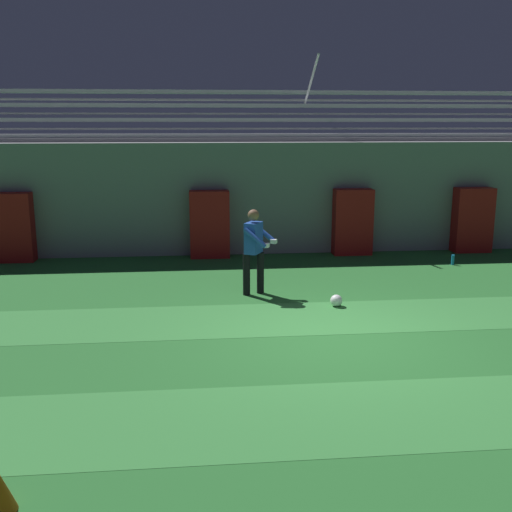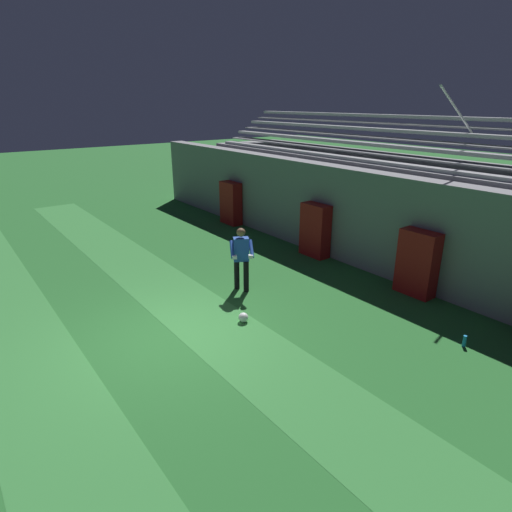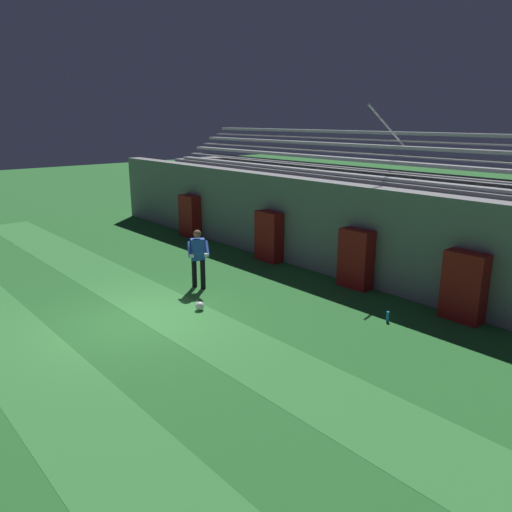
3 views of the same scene
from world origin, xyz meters
name	(u,v)px [view 1 (image 1 of 3)]	position (x,y,z in m)	size (l,w,h in m)	color
ground_plane	(335,338)	(0.00, 0.00, 0.00)	(80.00, 80.00, 0.00)	#286B2D
turf_stripe_mid	(383,413)	(0.00, -2.49, 0.00)	(28.00, 1.75, 0.01)	#38843D
turf_stripe_far	(321,317)	(0.00, 1.02, 0.00)	(28.00, 1.75, 0.01)	#38843D
back_wall	(279,198)	(0.00, 6.50, 1.40)	(24.00, 0.60, 2.80)	gray
padding_pillar_gate_left	(210,224)	(-1.80, 5.95, 0.83)	(0.97, 0.44, 1.66)	maroon
padding_pillar_gate_right	(353,222)	(1.80, 5.95, 0.83)	(0.97, 0.44, 1.66)	maroon
padding_pillar_far_left	(12,228)	(-6.52, 5.95, 0.83)	(0.97, 0.44, 1.66)	maroon
padding_pillar_far_right	(473,220)	(4.96, 5.95, 0.83)	(0.97, 0.44, 1.66)	maroon
bleacher_stand	(270,186)	(0.00, 8.49, 1.50)	(18.00, 3.35, 5.03)	gray
goalkeeper	(254,246)	(-1.02, 2.57, 0.95)	(0.71, 0.73, 1.67)	black
soccer_ball	(336,301)	(0.40, 1.62, 0.11)	(0.22, 0.22, 0.22)	white
water_bottle	(453,260)	(3.88, 4.56, 0.12)	(0.07, 0.07, 0.24)	#1E8CD8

